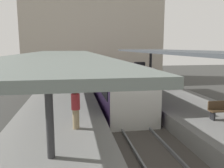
{
  "coord_description": "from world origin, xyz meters",
  "views": [
    {
      "loc": [
        -3.08,
        -11.7,
        4.38
      ],
      "look_at": [
        -0.42,
        3.55,
        1.86
      ],
      "focal_mm": 36.43,
      "sensor_mm": 36.0,
      "label": 1
    }
  ],
  "objects_px": {
    "platform_bench": "(223,109)",
    "passenger_near_bench": "(76,108)",
    "commuter_train": "(114,82)",
    "platform_sign": "(140,69)"
  },
  "relations": [
    {
      "from": "platform_bench",
      "to": "platform_sign",
      "type": "distance_m",
      "value": 8.45
    },
    {
      "from": "platform_sign",
      "to": "passenger_near_bench",
      "type": "height_order",
      "value": "platform_sign"
    },
    {
      "from": "passenger_near_bench",
      "to": "commuter_train",
      "type": "bearing_deg",
      "value": 68.51
    },
    {
      "from": "passenger_near_bench",
      "to": "platform_sign",
      "type": "bearing_deg",
      "value": 57.85
    },
    {
      "from": "commuter_train",
      "to": "platform_sign",
      "type": "relative_size",
      "value": 5.68
    },
    {
      "from": "commuter_train",
      "to": "platform_bench",
      "type": "height_order",
      "value": "commuter_train"
    },
    {
      "from": "commuter_train",
      "to": "passenger_near_bench",
      "type": "bearing_deg",
      "value": -111.49
    },
    {
      "from": "commuter_train",
      "to": "passenger_near_bench",
      "type": "xyz_separation_m",
      "value": [
        -3.0,
        -7.61,
        0.16
      ]
    },
    {
      "from": "commuter_train",
      "to": "platform_sign",
      "type": "bearing_deg",
      "value": 17.82
    },
    {
      "from": "platform_bench",
      "to": "passenger_near_bench",
      "type": "xyz_separation_m",
      "value": [
        -6.88,
        -0.13,
        0.42
      ]
    }
  ]
}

